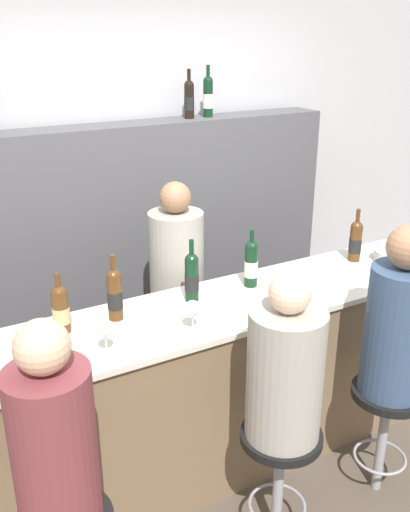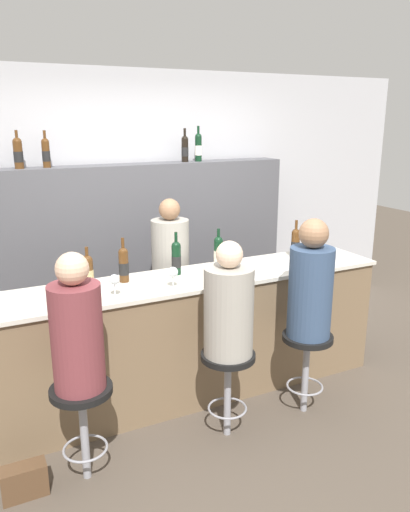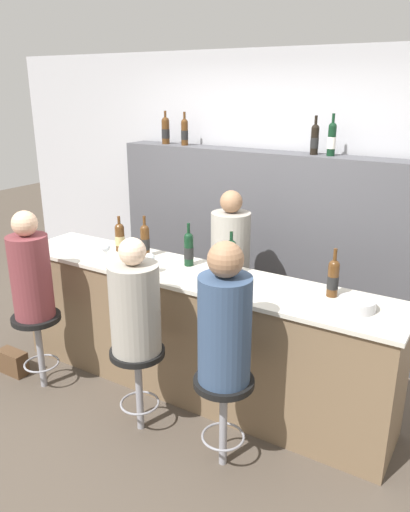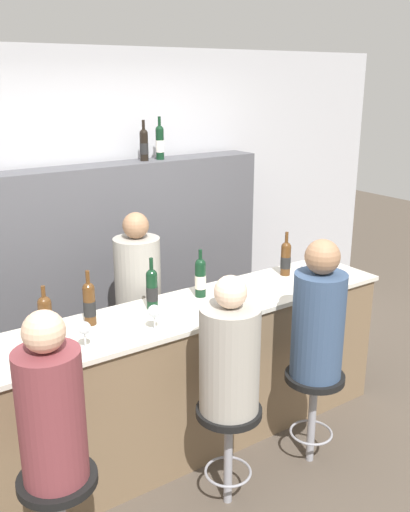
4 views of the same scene
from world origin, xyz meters
The scene contains 25 objects.
ground_plane centered at (0.00, 0.00, 0.00)m, with size 16.00×16.00×0.00m, color #4C4238.
wall_back centered at (0.00, 1.68, 1.30)m, with size 6.40×0.05×2.60m.
bar_counter centered at (0.00, 0.28, 0.49)m, with size 3.10×0.60×0.98m.
back_bar_cabinet centered at (0.00, 1.46, 0.87)m, with size 2.90×0.28×1.74m.
wine_bottle_counter_0 centered at (-0.79, 0.40, 1.10)m, with size 0.08×0.08×0.30m.
wine_bottle_counter_1 centered at (-0.53, 0.40, 1.12)m, with size 0.07×0.07×0.33m.
wine_bottle_counter_2 centered at (-0.11, 0.40, 1.12)m, with size 0.07×0.07×0.33m.
wine_bottle_counter_3 centered at (0.26, 0.40, 1.12)m, with size 0.07×0.07×0.32m.
wine_bottle_counter_4 centered at (1.01, 0.40, 1.11)m, with size 0.07×0.07×0.33m.
wine_bottle_backbar_0 centered at (-1.07, 1.46, 1.87)m, with size 0.08×0.08×0.31m.
wine_bottle_backbar_1 centered at (-0.84, 1.46, 1.87)m, with size 0.07×0.07×0.31m.
wine_bottle_backbar_2 centered at (0.45, 1.46, 1.87)m, with size 0.07×0.07×0.32m.
wine_bottle_backbar_3 centered at (0.59, 1.46, 1.88)m, with size 0.07×0.07×0.34m.
wine_glass_0 centered at (-0.68, 0.11, 1.10)m, with size 0.07×0.07×0.16m.
wine_glass_1 centered at (-0.26, 0.11, 1.10)m, with size 0.07×0.07×0.15m.
metal_bowl centered at (1.21, 0.27, 1.02)m, with size 0.23×0.23×0.07m.
tasting_menu centered at (0.31, 0.15, 0.98)m, with size 0.21×0.30×0.00m.
bar_stool_left centered at (-1.04, -0.33, 0.49)m, with size 0.37×0.37×0.62m.
guest_seated_left centered at (-1.04, -0.33, 0.98)m, with size 0.30×0.30×0.82m.
bar_stool_middle centered at (-0.05, -0.33, 0.49)m, with size 0.37×0.37×0.62m.
guest_seated_middle centered at (-0.05, -0.33, 0.95)m, with size 0.33×0.33×0.78m.
bar_stool_right centered at (0.62, -0.33, 0.49)m, with size 0.37×0.37×0.62m.
guest_seated_right centered at (0.62, -0.33, 1.00)m, with size 0.31×0.31×0.86m.
bartender centered at (0.02, 0.83, 0.69)m, with size 0.32×0.32×1.50m.
handbag centered at (-1.40, -0.33, 0.10)m, with size 0.26×0.12×0.20m.
Camera 3 is at (1.87, -2.59, 2.29)m, focal length 35.00 mm.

